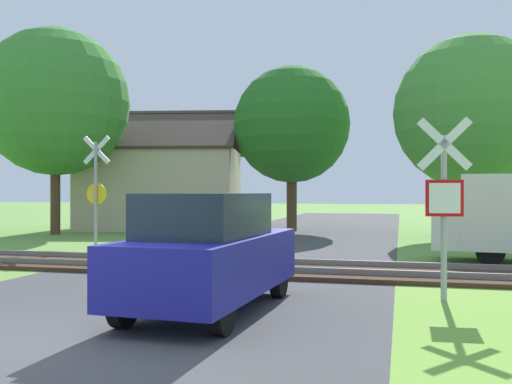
{
  "coord_description": "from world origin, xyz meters",
  "views": [
    {
      "loc": [
        3.95,
        -6.06,
        1.8
      ],
      "look_at": [
        0.5,
        7.51,
        1.8
      ],
      "focal_mm": 40.0,
      "sensor_mm": 36.0,
      "label": 1
    }
  ],
  "objects_px": {
    "tree_left": "(55,102)",
    "parked_car": "(210,252)",
    "stop_sign_near": "(444,199)",
    "house": "(164,186)",
    "crossing_sign_far": "(96,187)",
    "tree_right": "(472,112)",
    "tree_center": "(292,125)"
  },
  "relations": [
    {
      "from": "stop_sign_near",
      "to": "crossing_sign_far",
      "type": "height_order",
      "value": "crossing_sign_far"
    },
    {
      "from": "tree_left",
      "to": "crossing_sign_far",
      "type": "bearing_deg",
      "value": -47.68
    },
    {
      "from": "stop_sign_near",
      "to": "house",
      "type": "xyz_separation_m",
      "value": [
        -12.18,
        16.64,
        0.41
      ]
    },
    {
      "from": "tree_left",
      "to": "parked_car",
      "type": "distance_m",
      "value": 18.04
    },
    {
      "from": "crossing_sign_far",
      "to": "tree_center",
      "type": "bearing_deg",
      "value": 65.19
    },
    {
      "from": "tree_center",
      "to": "house",
      "type": "bearing_deg",
      "value": 175.05
    },
    {
      "from": "stop_sign_near",
      "to": "house",
      "type": "height_order",
      "value": "house"
    },
    {
      "from": "stop_sign_near",
      "to": "crossing_sign_far",
      "type": "distance_m",
      "value": 11.24
    },
    {
      "from": "parked_car",
      "to": "house",
      "type": "bearing_deg",
      "value": 118.6
    },
    {
      "from": "house",
      "to": "crossing_sign_far",
      "type": "bearing_deg",
      "value": -87.91
    },
    {
      "from": "tree_left",
      "to": "parked_car",
      "type": "relative_size",
      "value": 2.13
    },
    {
      "from": "crossing_sign_far",
      "to": "parked_car",
      "type": "distance_m",
      "value": 9.7
    },
    {
      "from": "house",
      "to": "tree_left",
      "type": "bearing_deg",
      "value": -128.79
    },
    {
      "from": "tree_right",
      "to": "tree_left",
      "type": "relative_size",
      "value": 0.9
    },
    {
      "from": "tree_right",
      "to": "tree_left",
      "type": "height_order",
      "value": "tree_left"
    },
    {
      "from": "tree_right",
      "to": "parked_car",
      "type": "height_order",
      "value": "tree_right"
    },
    {
      "from": "house",
      "to": "tree_left",
      "type": "relative_size",
      "value": 0.99
    },
    {
      "from": "crossing_sign_far",
      "to": "tree_right",
      "type": "height_order",
      "value": "tree_right"
    },
    {
      "from": "tree_center",
      "to": "tree_left",
      "type": "distance_m",
      "value": 10.41
    },
    {
      "from": "parked_car",
      "to": "crossing_sign_far",
      "type": "bearing_deg",
      "value": 133.0
    },
    {
      "from": "stop_sign_near",
      "to": "house",
      "type": "distance_m",
      "value": 20.62
    },
    {
      "from": "stop_sign_near",
      "to": "parked_car",
      "type": "distance_m",
      "value": 3.93
    },
    {
      "from": "tree_right",
      "to": "stop_sign_near",
      "type": "bearing_deg",
      "value": -98.26
    },
    {
      "from": "crossing_sign_far",
      "to": "tree_left",
      "type": "height_order",
      "value": "tree_left"
    },
    {
      "from": "tree_right",
      "to": "tree_center",
      "type": "bearing_deg",
      "value": 161.48
    },
    {
      "from": "parked_car",
      "to": "tree_center",
      "type": "bearing_deg",
      "value": 99.89
    },
    {
      "from": "crossing_sign_far",
      "to": "house",
      "type": "relative_size",
      "value": 0.41
    },
    {
      "from": "crossing_sign_far",
      "to": "parked_car",
      "type": "bearing_deg",
      "value": -53.36
    },
    {
      "from": "tree_center",
      "to": "parked_car",
      "type": "distance_m",
      "value": 18.28
    },
    {
      "from": "tree_left",
      "to": "tree_center",
      "type": "bearing_deg",
      "value": 26.08
    },
    {
      "from": "tree_center",
      "to": "tree_left",
      "type": "height_order",
      "value": "tree_left"
    },
    {
      "from": "crossing_sign_far",
      "to": "tree_left",
      "type": "xyz_separation_m",
      "value": [
        -5.23,
        5.75,
        3.65
      ]
    }
  ]
}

